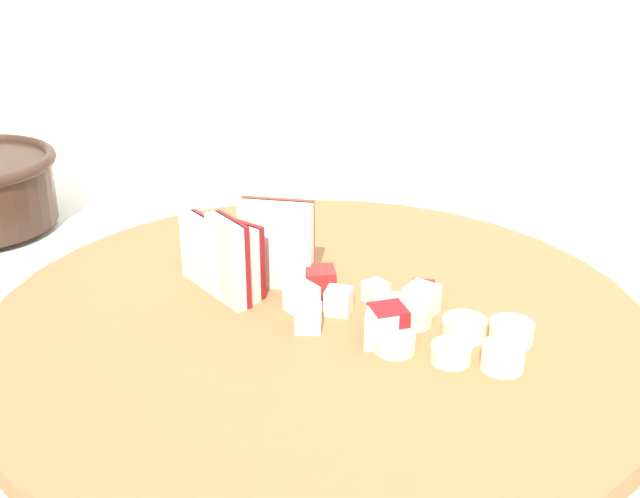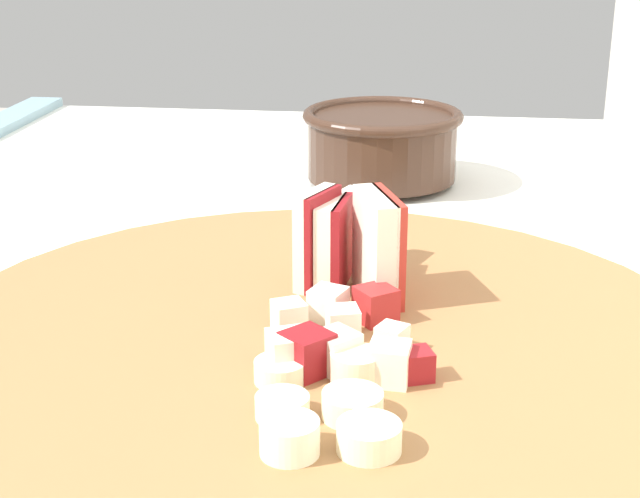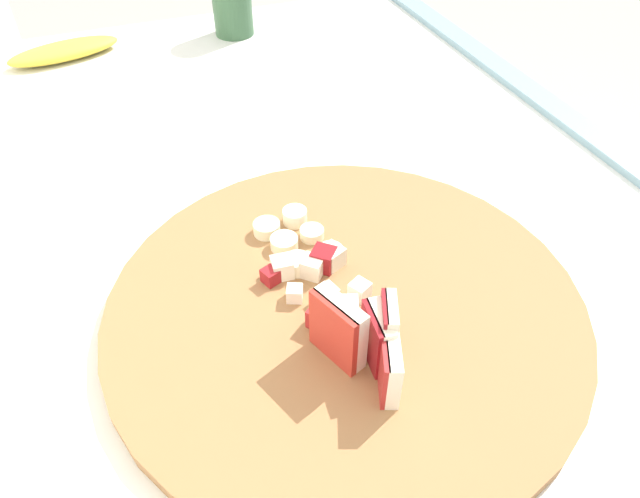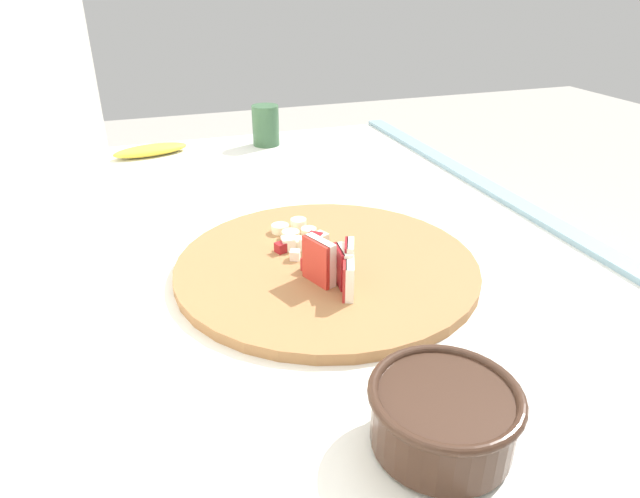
{
  "view_description": "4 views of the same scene",
  "coord_description": "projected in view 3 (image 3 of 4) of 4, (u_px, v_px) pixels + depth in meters",
  "views": [
    {
      "loc": [
        0.19,
        -0.36,
        1.21
      ],
      "look_at": [
        -0.08,
        0.08,
        0.97
      ],
      "focal_mm": 47.55,
      "sensor_mm": 36.0,
      "label": 1
    },
    {
      "loc": [
        0.41,
        0.12,
        1.16
      ],
      "look_at": [
        -0.06,
        0.06,
        0.99
      ],
      "focal_mm": 54.03,
      "sensor_mm": 36.0,
      "label": 2
    },
    {
      "loc": [
        -0.39,
        0.21,
        1.34
      ],
      "look_at": [
        -0.01,
        0.06,
        0.97
      ],
      "focal_mm": 33.01,
      "sensor_mm": 36.0,
      "label": 3
    },
    {
      "loc": [
        -0.73,
        0.3,
        1.32
      ],
      "look_at": [
        -0.06,
        0.07,
        0.96
      ],
      "focal_mm": 30.96,
      "sensor_mm": 36.0,
      "label": 4
    }
  ],
  "objects": [
    {
      "name": "cutting_board",
      "position": [
        345.0,
        307.0,
        0.55
      ],
      "size": [
        0.44,
        0.44,
        0.02
      ],
      "primitive_type": "cylinder",
      "color": "olive",
      "rests_on": "tiled_countertop"
    },
    {
      "name": "small_jar",
      "position": [
        232.0,
        5.0,
        1.0
      ],
      "size": [
        0.07,
        0.07,
        0.1
      ],
      "primitive_type": "cylinder",
      "color": "#335638",
      "rests_on": "tiled_countertop"
    },
    {
      "name": "tiled_countertop",
      "position": [
        355.0,
        470.0,
        0.92
      ],
      "size": [
        1.42,
        0.77,
        0.93
      ],
      "color": "silver",
      "rests_on": "ground"
    },
    {
      "name": "apple_wedge_fan",
      "position": [
        367.0,
        340.0,
        0.47
      ],
      "size": [
        0.1,
        0.07,
        0.06
      ],
      "color": "maroon",
      "rests_on": "cutting_board"
    },
    {
      "name": "banana_slice_rows",
      "position": [
        295.0,
        238.0,
        0.6
      ],
      "size": [
        0.09,
        0.07,
        0.02
      ],
      "color": "#F4EAC6",
      "rests_on": "cutting_board"
    },
    {
      "name": "apple_dice_pile",
      "position": [
        319.0,
        279.0,
        0.55
      ],
      "size": [
        0.1,
        0.09,
        0.02
      ],
      "color": "beige",
      "rests_on": "cutting_board"
    },
    {
      "name": "banana_peel",
      "position": [
        64.0,
        51.0,
        0.95
      ],
      "size": [
        0.1,
        0.18,
        0.02
      ],
      "primitive_type": "ellipsoid",
      "rotation": [
        0.0,
        0.0,
        4.92
      ],
      "color": "gold",
      "rests_on": "tiled_countertop"
    },
    {
      "name": "tile_backsplash",
      "position": [
        13.0,
        472.0,
        0.62
      ],
      "size": [
        2.4,
        0.04,
        1.49
      ],
      "primitive_type": "cube",
      "color": "silver",
      "rests_on": "ground"
    }
  ]
}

